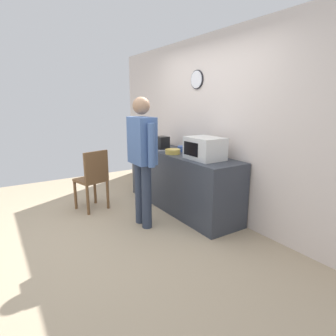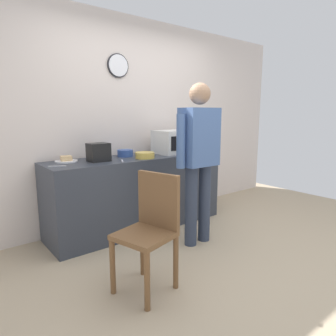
# 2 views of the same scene
# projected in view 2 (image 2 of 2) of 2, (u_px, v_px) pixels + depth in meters

# --- Properties ---
(ground_plane) EXTENTS (6.00, 6.00, 0.00)m
(ground_plane) POSITION_uv_depth(u_px,v_px,m) (223.00, 257.00, 2.99)
(ground_plane) COLOR tan
(back_wall) EXTENTS (5.40, 0.13, 2.60)m
(back_wall) POSITION_uv_depth(u_px,v_px,m) (135.00, 121.00, 3.99)
(back_wall) COLOR silver
(back_wall) RESTS_ON ground_plane
(kitchen_counter) EXTENTS (2.21, 0.62, 0.89)m
(kitchen_counter) POSITION_uv_depth(u_px,v_px,m) (138.00, 192.00, 3.72)
(kitchen_counter) COLOR #333842
(kitchen_counter) RESTS_ON ground_plane
(microwave) EXTENTS (0.50, 0.39, 0.30)m
(microwave) POSITION_uv_depth(u_px,v_px,m) (175.00, 142.00, 3.95)
(microwave) COLOR silver
(microwave) RESTS_ON kitchen_counter
(sandwich_plate) EXTENTS (0.24, 0.24, 0.07)m
(sandwich_plate) POSITION_uv_depth(u_px,v_px,m) (66.00, 160.00, 3.26)
(sandwich_plate) COLOR white
(sandwich_plate) RESTS_ON kitchen_counter
(salad_bowl) EXTENTS (0.23, 0.23, 0.07)m
(salad_bowl) POSITION_uv_depth(u_px,v_px,m) (145.00, 155.00, 3.52)
(salad_bowl) COLOR gold
(salad_bowl) RESTS_ON kitchen_counter
(cereal_bowl) EXTENTS (0.19, 0.19, 0.08)m
(cereal_bowl) POSITION_uv_depth(u_px,v_px,m) (125.00, 153.00, 3.66)
(cereal_bowl) COLOR #33519E
(cereal_bowl) RESTS_ON kitchen_counter
(toaster) EXTENTS (0.22, 0.18, 0.20)m
(toaster) POSITION_uv_depth(u_px,v_px,m) (99.00, 152.00, 3.28)
(toaster) COLOR black
(toaster) RESTS_ON kitchen_counter
(fork_utensil) EXTENTS (0.16, 0.09, 0.01)m
(fork_utensil) POSITION_uv_depth(u_px,v_px,m) (57.00, 166.00, 2.98)
(fork_utensil) COLOR silver
(fork_utensil) RESTS_ON kitchen_counter
(spoon_utensil) EXTENTS (0.09, 0.16, 0.01)m
(spoon_utensil) POSITION_uv_depth(u_px,v_px,m) (122.00, 161.00, 3.31)
(spoon_utensil) COLOR silver
(spoon_utensil) RESTS_ON kitchen_counter
(person_standing) EXTENTS (0.59, 0.24, 1.71)m
(person_standing) POSITION_uv_depth(u_px,v_px,m) (199.00, 152.00, 3.16)
(person_standing) COLOR #2E384D
(person_standing) RESTS_ON ground_plane
(wooden_chair) EXTENTS (0.49, 0.49, 0.94)m
(wooden_chair) POSITION_uv_depth(u_px,v_px,m) (150.00, 226.00, 2.40)
(wooden_chair) COLOR brown
(wooden_chair) RESTS_ON ground_plane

